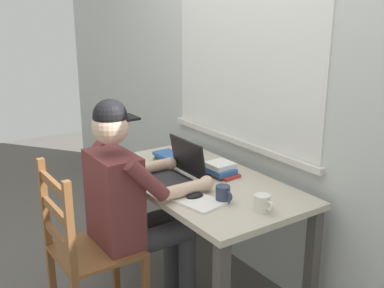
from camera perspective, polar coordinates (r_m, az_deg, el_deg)
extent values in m
plane|color=#56514C|center=(3.07, 0.85, -16.96)|extent=(8.00, 8.00, 0.00)
cube|color=beige|center=(2.85, 8.27, 8.49)|extent=(6.00, 0.04, 2.60)
cube|color=silver|center=(2.93, 6.13, 10.35)|extent=(1.35, 0.01, 1.01)
cube|color=beige|center=(3.03, 5.74, 0.39)|extent=(1.41, 0.06, 0.04)
cube|color=#BCB29E|center=(2.74, 0.91, -4.61)|extent=(1.34, 0.72, 0.03)
cube|color=#4C4742|center=(3.24, -10.03, -8.29)|extent=(0.06, 0.06, 0.69)
cube|color=#4C4742|center=(3.51, -0.79, -6.02)|extent=(0.06, 0.06, 0.69)
cube|color=#4C4742|center=(2.67, 14.43, -14.38)|extent=(0.06, 0.06, 0.69)
cube|color=brown|center=(2.50, -9.48, -6.67)|extent=(0.34, 0.20, 0.50)
sphere|color=#DBB293|center=(2.37, -9.94, 2.14)|extent=(0.19, 0.19, 0.19)
sphere|color=black|center=(2.36, -10.00, 3.37)|extent=(0.17, 0.17, 0.17)
cube|color=black|center=(2.40, -8.11, 3.21)|extent=(0.13, 0.10, 0.01)
cylinder|color=#38383D|center=(2.75, -6.21, -9.94)|extent=(0.13, 0.40, 0.13)
cylinder|color=#38383D|center=(2.61, -4.31, -11.45)|extent=(0.13, 0.40, 0.13)
cylinder|color=#38383D|center=(2.95, -2.54, -13.08)|extent=(0.10, 0.10, 0.47)
cylinder|color=#38383D|center=(2.82, -0.56, -14.60)|extent=(0.10, 0.10, 0.47)
cylinder|color=brown|center=(2.65, -9.70, -1.79)|extent=(0.10, 0.25, 0.25)
cylinder|color=#DBB293|center=(2.78, -5.29, -2.90)|extent=(0.07, 0.28, 0.07)
sphere|color=#DBB293|center=(2.83, -2.71, -2.43)|extent=(0.08, 0.08, 0.08)
cylinder|color=brown|center=(2.31, -5.53, -4.42)|extent=(0.10, 0.25, 0.25)
cylinder|color=#DBB293|center=(2.45, -0.74, -5.51)|extent=(0.07, 0.28, 0.07)
sphere|color=#DBB293|center=(2.54, 1.79, -4.77)|extent=(0.08, 0.08, 0.08)
cube|color=brown|center=(2.57, -11.68, -12.55)|extent=(0.42, 0.42, 0.02)
cube|color=brown|center=(2.90, -9.35, -14.10)|extent=(0.04, 0.04, 0.45)
cube|color=brown|center=(2.79, -16.70, -15.96)|extent=(0.04, 0.04, 0.45)
cube|color=brown|center=(2.24, -14.69, -10.15)|extent=(0.04, 0.04, 0.48)
cube|color=brown|center=(2.57, -17.60, -6.79)|extent=(0.04, 0.04, 0.48)
cube|color=brown|center=(2.45, -16.02, -10.90)|extent=(0.36, 0.02, 0.04)
cube|color=brown|center=(2.39, -16.29, -7.92)|extent=(0.36, 0.02, 0.04)
cube|color=brown|center=(2.34, -16.57, -4.80)|extent=(0.36, 0.02, 0.04)
cube|color=black|center=(2.68, -2.88, -4.51)|extent=(0.33, 0.23, 0.02)
cube|color=#2B2B2D|center=(2.68, -2.88, -4.32)|extent=(0.29, 0.17, 0.00)
cube|color=black|center=(2.71, -0.49, -1.65)|extent=(0.33, 0.05, 0.22)
cube|color=silver|center=(2.71, -0.49, -1.65)|extent=(0.29, 0.04, 0.19)
ellipsoid|color=black|center=(2.45, 0.35, -6.37)|extent=(0.06, 0.10, 0.03)
cylinder|color=silver|center=(2.33, 8.56, -7.16)|extent=(0.08, 0.08, 0.09)
torus|color=silver|center=(2.29, 9.44, -7.48)|extent=(0.05, 0.01, 0.05)
cylinder|color=#2D384C|center=(2.41, 3.79, -6.11)|extent=(0.07, 0.07, 0.09)
torus|color=#2D384C|center=(2.38, 4.53, -6.39)|extent=(0.05, 0.01, 0.05)
cube|color=#38844C|center=(3.00, -2.93, -2.16)|extent=(0.20, 0.15, 0.02)
cube|color=#2D5B9E|center=(3.00, -2.97, -1.73)|extent=(0.20, 0.13, 0.02)
cube|color=#2D5B9E|center=(2.99, -2.94, -1.36)|extent=(0.19, 0.14, 0.02)
cube|color=#BC332D|center=(2.78, 3.76, -3.69)|extent=(0.20, 0.14, 0.02)
cube|color=#2D5B9E|center=(2.78, 3.37, -3.20)|extent=(0.19, 0.14, 0.03)
cube|color=white|center=(2.78, 3.44, -2.57)|extent=(0.15, 0.15, 0.03)
cube|color=white|center=(2.41, 0.68, -7.02)|extent=(0.29, 0.23, 0.01)
cube|color=#C63D33|center=(3.03, -7.52, -2.23)|extent=(0.15, 0.12, 0.00)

